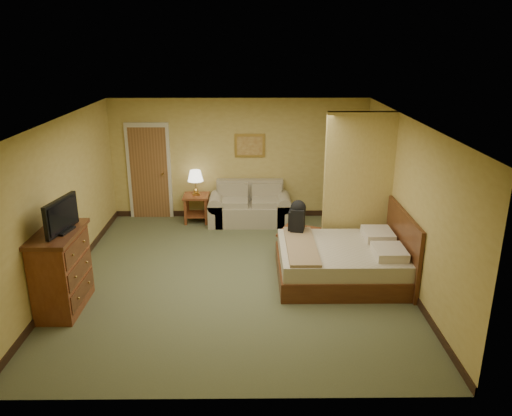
{
  "coord_description": "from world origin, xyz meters",
  "views": [
    {
      "loc": [
        0.26,
        -7.53,
        3.77
      ],
      "look_at": [
        0.34,
        0.6,
        1.0
      ],
      "focal_mm": 35.0,
      "sensor_mm": 36.0,
      "label": 1
    }
  ],
  "objects_px": {
    "coffee_table": "(299,237)",
    "dresser": "(62,270)",
    "loveseat": "(250,210)",
    "bed": "(346,261)"
  },
  "relations": [
    {
      "from": "loveseat",
      "to": "bed",
      "type": "bearing_deg",
      "value": -59.34
    },
    {
      "from": "loveseat",
      "to": "coffee_table",
      "type": "relative_size",
      "value": 2.01
    },
    {
      "from": "coffee_table",
      "to": "dresser",
      "type": "relative_size",
      "value": 0.72
    },
    {
      "from": "loveseat",
      "to": "coffee_table",
      "type": "distance_m",
      "value": 1.85
    },
    {
      "from": "dresser",
      "to": "bed",
      "type": "relative_size",
      "value": 0.57
    },
    {
      "from": "loveseat",
      "to": "dresser",
      "type": "distance_m",
      "value": 4.5
    },
    {
      "from": "bed",
      "to": "coffee_table",
      "type": "bearing_deg",
      "value": 122.7
    },
    {
      "from": "bed",
      "to": "dresser",
      "type": "bearing_deg",
      "value": -168.06
    },
    {
      "from": "loveseat",
      "to": "coffee_table",
      "type": "bearing_deg",
      "value": -60.73
    },
    {
      "from": "loveseat",
      "to": "coffee_table",
      "type": "height_order",
      "value": "loveseat"
    }
  ]
}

